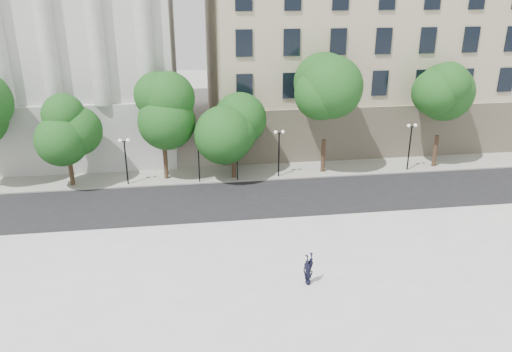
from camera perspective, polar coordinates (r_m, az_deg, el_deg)
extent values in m
cube|color=silver|center=(24.20, -4.30, -17.42)|extent=(44.00, 22.00, 0.45)
cube|color=black|center=(37.21, -5.92, -3.21)|extent=(60.00, 8.00, 0.02)
cube|color=#A7A49A|center=(42.73, -6.28, 0.15)|extent=(60.00, 4.00, 0.12)
cube|color=silver|center=(57.29, -25.44, 16.44)|extent=(30.00, 26.00, 25.00)
cube|color=#B8A88D|center=(58.96, 13.29, 15.97)|extent=(36.00, 26.00, 21.00)
cylinder|color=black|center=(40.55, -6.55, 1.51)|extent=(0.10, 0.10, 3.50)
imported|color=black|center=(39.91, -6.67, 4.30)|extent=(0.58, 1.61, 0.63)
cylinder|color=black|center=(40.73, -2.17, 1.72)|extent=(0.10, 0.10, 3.50)
imported|color=black|center=(40.08, -2.21, 4.55)|extent=(0.74, 1.75, 0.69)
imported|color=black|center=(26.98, 5.96, -11.72)|extent=(1.43, 1.90, 0.49)
cylinder|color=#382619|center=(42.52, -20.36, 0.48)|extent=(0.36, 0.36, 2.47)
sphere|color=#154C16|center=(41.54, -20.95, 4.80)|extent=(3.44, 3.44, 3.44)
cylinder|color=#382619|center=(41.78, -10.28, 1.46)|extent=(0.36, 0.36, 2.90)
sphere|color=#154C16|center=(40.64, -10.64, 6.68)|extent=(4.23, 4.23, 4.23)
cylinder|color=#382619|center=(41.48, -2.56, 1.27)|extent=(0.36, 0.36, 2.39)
sphere|color=#154C16|center=(40.49, -2.63, 5.59)|extent=(3.94, 3.94, 3.94)
cylinder|color=#382619|center=(43.04, 7.68, 2.26)|extent=(0.36, 0.36, 2.98)
sphere|color=#154C16|center=(41.91, 7.95, 7.50)|extent=(4.28, 4.28, 4.28)
cylinder|color=#382619|center=(46.68, 19.80, 2.65)|extent=(0.36, 0.36, 2.94)
sphere|color=#154C16|center=(45.66, 20.41, 7.40)|extent=(4.22, 4.22, 4.22)
cylinder|color=black|center=(41.10, -14.61, 1.36)|extent=(0.12, 0.12, 3.70)
cube|color=black|center=(40.53, -14.84, 3.82)|extent=(0.60, 0.06, 0.06)
sphere|color=white|center=(40.54, -15.28, 3.93)|extent=(0.28, 0.28, 0.28)
sphere|color=white|center=(40.47, -14.44, 3.98)|extent=(0.28, 0.28, 0.28)
cylinder|color=black|center=(41.42, 2.63, 2.34)|extent=(0.12, 0.12, 3.89)
cube|color=black|center=(40.84, 2.67, 4.92)|extent=(0.60, 0.06, 0.06)
sphere|color=white|center=(40.76, 2.26, 5.04)|extent=(0.28, 0.28, 0.28)
sphere|color=white|center=(40.87, 3.09, 5.07)|extent=(0.28, 0.28, 0.28)
cylinder|color=black|center=(44.86, 17.12, 2.96)|extent=(0.12, 0.12, 3.99)
cube|color=black|center=(44.31, 17.40, 5.41)|extent=(0.60, 0.06, 0.06)
sphere|color=white|center=(44.16, 17.06, 5.53)|extent=(0.28, 0.28, 0.28)
sphere|color=white|center=(44.41, 17.76, 5.54)|extent=(0.28, 0.28, 0.28)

